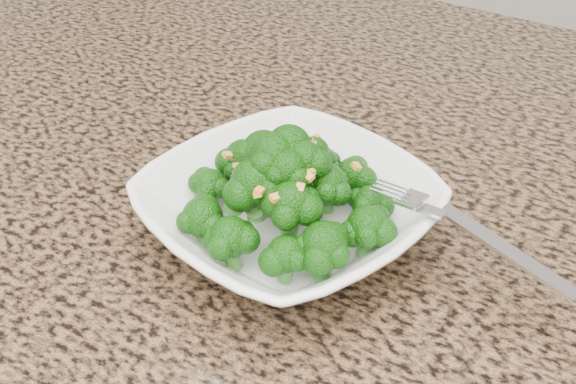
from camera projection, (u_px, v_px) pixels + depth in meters
The scene contains 5 objects.
granite_counter at pixel (297, 211), 0.68m from camera, with size 1.64×1.04×0.03m, color brown.
bowl at pixel (288, 213), 0.60m from camera, with size 0.23×0.23×0.06m, color white.
broccoli_pile at pixel (288, 152), 0.57m from camera, with size 0.20×0.20×0.07m, color #114D08, non-canonical shape.
garlic_topping at pixel (288, 112), 0.55m from camera, with size 0.12×0.12×0.01m, color gold, non-canonical shape.
fork at pixel (437, 213), 0.55m from camera, with size 0.19×0.03×0.01m, color silver, non-canonical shape.
Camera 1 is at (0.28, -0.16, 1.30)m, focal length 45.00 mm.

